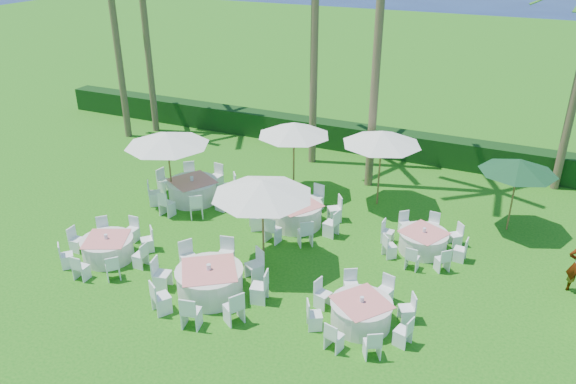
% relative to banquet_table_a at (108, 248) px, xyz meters
% --- Properties ---
extents(ground, '(120.00, 120.00, 0.00)m').
position_rel_banquet_table_a_xyz_m(ground, '(4.51, 0.43, -0.38)').
color(ground, '#166311').
rests_on(ground, ground).
extents(hedge, '(34.00, 1.00, 1.20)m').
position_rel_banquet_table_a_xyz_m(hedge, '(4.51, 12.43, 0.22)').
color(hedge, black).
rests_on(hedge, ground).
extents(banquet_table_a, '(2.88, 2.88, 0.88)m').
position_rel_banquet_table_a_xyz_m(banquet_table_a, '(0.00, 0.00, 0.00)').
color(banquet_table_a, silver).
rests_on(banquet_table_a, ground).
extents(banquet_table_b, '(3.41, 3.41, 1.02)m').
position_rel_banquet_table_a_xyz_m(banquet_table_b, '(3.99, -0.32, 0.07)').
color(banquet_table_b, silver).
rests_on(banquet_table_b, ground).
extents(banquet_table_c, '(2.89, 2.89, 0.89)m').
position_rel_banquet_table_a_xyz_m(banquet_table_c, '(8.36, 0.19, 0.00)').
color(banquet_table_c, silver).
rests_on(banquet_table_c, ground).
extents(banquet_table_d, '(3.37, 3.37, 1.01)m').
position_rel_banquet_table_a_xyz_m(banquet_table_d, '(0.15, 4.67, 0.06)').
color(banquet_table_d, silver).
rests_on(banquet_table_d, ground).
extents(banquet_table_e, '(3.33, 3.33, 1.00)m').
position_rel_banquet_table_a_xyz_m(banquet_table_e, '(4.55, 4.54, 0.06)').
color(banquet_table_e, silver).
rests_on(banquet_table_e, ground).
extents(banquet_table_f, '(2.78, 2.78, 0.86)m').
position_rel_banquet_table_a_xyz_m(banquet_table_f, '(9.05, 4.62, -0.01)').
color(banquet_table_f, silver).
rests_on(banquet_table_f, ground).
extents(umbrella_a, '(3.14, 3.14, 2.81)m').
position_rel_banquet_table_a_xyz_m(umbrella_a, '(-0.52, 4.26, 2.19)').
color(umbrella_a, brown).
rests_on(umbrella_a, ground).
extents(umbrella_b, '(3.11, 3.11, 2.89)m').
position_rel_banquet_table_a_xyz_m(umbrella_b, '(4.66, 1.80, 2.25)').
color(umbrella_b, brown).
rests_on(umbrella_b, ground).
extents(umbrella_c, '(2.80, 2.80, 2.96)m').
position_rel_banquet_table_a_xyz_m(umbrella_c, '(3.42, 6.89, 2.31)').
color(umbrella_c, brown).
rests_on(umbrella_c, ground).
extents(umbrella_d, '(2.94, 2.94, 2.95)m').
position_rel_banquet_table_a_xyz_m(umbrella_d, '(6.73, 7.35, 2.31)').
color(umbrella_d, brown).
rests_on(umbrella_d, ground).
extents(umbrella_green, '(2.58, 2.58, 2.65)m').
position_rel_banquet_table_a_xyz_m(umbrella_green, '(11.46, 7.31, 2.03)').
color(umbrella_green, brown).
rests_on(umbrella_green, ground).
extents(palm_a, '(4.41, 4.09, 11.37)m').
position_rel_banquet_table_a_xyz_m(palm_a, '(-6.15, 10.82, 5.78)').
color(palm_a, brown).
rests_on(palm_a, ground).
extents(palm_b, '(4.31, 4.33, 9.81)m').
position_rel_banquet_table_a_xyz_m(palm_b, '(2.83, 10.28, 4.99)').
color(palm_b, brown).
rests_on(palm_b, ground).
extents(palm_c, '(4.30, 4.34, 13.04)m').
position_rel_banquet_table_a_xyz_m(palm_c, '(5.89, 8.93, 6.63)').
color(palm_c, brown).
rests_on(palm_c, ground).
extents(palm_f, '(4.40, 3.98, 7.99)m').
position_rel_banquet_table_a_xyz_m(palm_f, '(-6.90, 9.53, 4.06)').
color(palm_f, brown).
rests_on(palm_f, ground).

